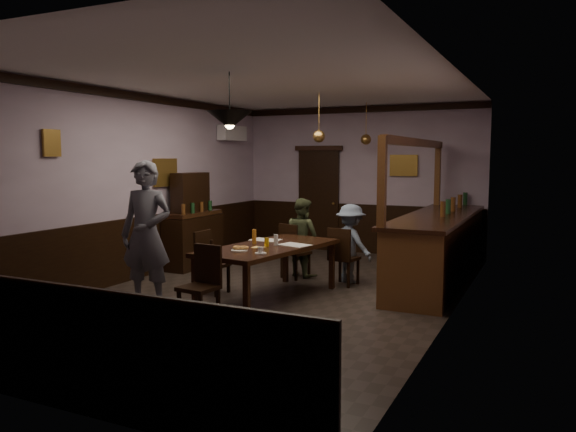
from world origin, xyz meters
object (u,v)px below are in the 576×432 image
Objects in this scene: person_seated_right at (351,244)px; coffee_cup at (261,250)px; sideboard at (193,229)px; bar_counter at (438,246)px; pendant_iron at (230,120)px; pendant_brass_far at (366,140)px; chair_side at (209,259)px; chair_near at (203,280)px; soda_can at (267,242)px; chair_far_left at (292,249)px; chair_far_right at (342,254)px; person_standing at (146,235)px; pendant_brass_mid at (319,136)px; person_seated_left at (302,237)px; dining_table at (269,250)px.

person_seated_right is 15.45× the size of coffee_cup.
bar_counter is (4.20, 0.60, -0.11)m from sideboard.
pendant_iron is 0.86× the size of pendant_brass_far.
chair_side is 0.23× the size of bar_counter.
chair_near reaches higher than soda_can.
coffee_cup is at bearing 121.61° from chair_far_left.
pendant_iron is at bearing -46.24° from sideboard.
soda_can is at bearing 79.03° from pendant_iron.
chair_far_left is 2.04m from sideboard.
pendant_iron is (-0.77, -1.98, 1.92)m from chair_far_right.
sideboard is (-2.08, 2.78, 0.17)m from chair_near.
soda_can is (0.96, -0.02, 0.32)m from chair_side.
soda_can is (1.24, 0.99, -0.15)m from person_standing.
person_seated_right reaches higher than chair_side.
soda_can is at bearing -131.36° from bar_counter.
pendant_brass_mid is 1.89m from pendant_brass_far.
chair_far_right is 0.69× the size of person_seated_left.
person_seated_left is at bearing 109.47° from coffee_cup.
dining_table is at bearing 99.11° from soda_can.
dining_table is 1.37m from chair_far_right.
bar_counter is at bearing 36.41° from person_standing.
coffee_cup is (-0.47, -2.10, 0.18)m from person_seated_right.
chair_near is 11.53× the size of coffee_cup.
person_seated_right is 2.16m from coffee_cup.
person_standing is (-1.02, 0.23, 0.46)m from chair_near.
pendant_brass_mid reaches higher than chair_side.
pendant_brass_mid reaches higher than person_standing.
dining_table is 0.97m from chair_side.
chair_far_left is 0.47× the size of person_standing.
pendant_brass_far is at bearing -53.26° from person_seated_right.
pendant_iron reaches higher than chair_side.
chair_far_left is 2.87m from pendant_iron.
dining_table is 3.98m from pendant_brass_far.
pendant_brass_far reaches higher than person_seated_right.
person_seated_right is (0.94, 0.13, 0.13)m from chair_far_left.
sideboard is at bearing -171.83° from bar_counter.
person_seated_right is at bearing -164.25° from person_seated_left.
pendant_brass_far reaches higher than chair_far_right.
soda_can is at bearing -89.25° from chair_side.
dining_table is 2.38m from pendant_brass_mid.
chair_near is 5.27m from pendant_brass_far.
person_seated_left is at bearing -17.37° from chair_far_right.
person_standing reaches higher than chair_far_left.
person_standing reaches higher than chair_side.
sideboard reaches higher than chair_far_right.
pendant_brass_far is at bearing 86.79° from soda_can.
person_seated_right reaches higher than coffee_cup.
chair_side is 0.47× the size of person_standing.
coffee_cup is at bearing 102.01° from person_seated_right.
person_seated_right is (1.63, 1.53, 0.12)m from chair_side.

